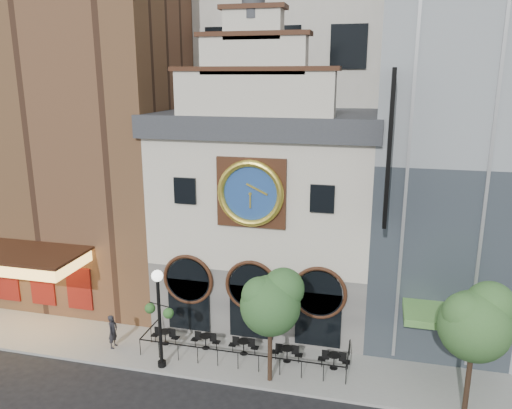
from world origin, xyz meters
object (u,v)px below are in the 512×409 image
object	(u,v)px
bistro_0	(165,336)
tree_right	(476,320)
bistro_2	(244,346)
pedestrian	(113,331)
lamppost	(159,308)
tree_left	(272,301)
bistro_4	(334,360)
bistro_3	(287,353)
bistro_1	(206,340)

from	to	relation	value
bistro_0	tree_right	xyz separation A→B (m)	(14.99, -2.11, 3.91)
bistro_2	pedestrian	bearing A→B (deg)	-171.62
lamppost	tree_left	world-z (taller)	tree_left
bistro_4	tree_left	distance (m)	4.93
bistro_0	bistro_2	xyz separation A→B (m)	(4.40, 0.05, 0.00)
bistro_3	tree_left	distance (m)	4.08
lamppost	bistro_2	bearing A→B (deg)	43.85
tree_right	bistro_4	bearing A→B (deg)	161.54
lamppost	tree_left	size ratio (longest dim) A/B	0.92
bistro_1	bistro_2	xyz separation A→B (m)	(2.12, -0.04, 0.00)
bistro_1	lamppost	xyz separation A→B (m)	(-1.57, -2.14, 2.73)
pedestrian	tree_right	bearing A→B (deg)	-93.02
bistro_4	pedestrian	xyz separation A→B (m)	(-11.67, -0.82, 0.46)
bistro_0	tree_left	world-z (taller)	tree_left
bistro_3	tree_right	distance (m)	9.36
bistro_3	lamppost	world-z (taller)	lamppost
bistro_1	pedestrian	distance (m)	4.98
bistro_2	lamppost	distance (m)	5.04
tree_left	pedestrian	bearing A→B (deg)	174.44
bistro_3	lamppost	distance (m)	6.89
bistro_3	bistro_4	size ratio (longest dim) A/B	1.00
bistro_1	tree_left	distance (m)	5.75
bistro_0	lamppost	xyz separation A→B (m)	(0.72, -2.05, 2.73)
lamppost	tree_left	distance (m)	5.64
bistro_3	tree_left	xyz separation A→B (m)	(-0.46, -1.74, 3.66)
bistro_2	bistro_4	distance (m)	4.72
lamppost	bistro_0	bearing A→B (deg)	123.43
bistro_0	tree_left	xyz separation A→B (m)	(6.28, -1.83, 3.66)
bistro_0	bistro_3	size ratio (longest dim) A/B	1.00
pedestrian	tree_right	distance (m)	17.92
bistro_0	pedestrian	xyz separation A→B (m)	(-2.56, -0.97, 0.46)
bistro_0	pedestrian	world-z (taller)	pedestrian
bistro_0	bistro_1	size ratio (longest dim) A/B	1.00
bistro_2	tree_left	xyz separation A→B (m)	(1.88, -1.89, 3.66)
tree_left	bistro_4	bearing A→B (deg)	30.71
bistro_2	tree_left	size ratio (longest dim) A/B	0.28
tree_right	pedestrian	bearing A→B (deg)	176.28
bistro_0	lamppost	distance (m)	3.49
bistro_4	pedestrian	world-z (taller)	pedestrian
tree_right	bistro_1	bearing A→B (deg)	170.16
bistro_3	pedestrian	world-z (taller)	pedestrian
bistro_0	lamppost	size ratio (longest dim) A/B	0.31
bistro_3	tree_left	size ratio (longest dim) A/B	0.28
bistro_2	bistro_3	distance (m)	2.34
bistro_0	pedestrian	size ratio (longest dim) A/B	0.85
tree_right	bistro_3	bearing A→B (deg)	166.24
bistro_2	lamppost	bearing A→B (deg)	-150.26
pedestrian	tree_left	world-z (taller)	tree_left
bistro_2	tree_right	distance (m)	11.49
bistro_3	pedestrian	size ratio (longest dim) A/B	0.85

